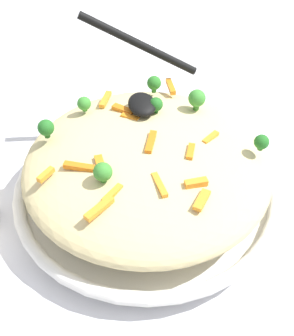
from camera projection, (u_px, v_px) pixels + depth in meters
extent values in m
plane|color=silver|center=(147.00, 200.00, 0.66)|extent=(2.40, 2.40, 0.00)
cylinder|color=white|center=(147.00, 195.00, 0.65)|extent=(0.35, 0.35, 0.02)
torus|color=white|center=(147.00, 186.00, 0.64)|extent=(0.38, 0.38, 0.02)
torus|color=black|center=(147.00, 184.00, 0.63)|extent=(0.37, 0.37, 0.00)
ellipsoid|color=#DBC689|center=(147.00, 165.00, 0.61)|extent=(0.34, 0.34, 0.08)
cube|color=orange|center=(196.00, 183.00, 0.53)|extent=(0.01, 0.03, 0.01)
cube|color=orange|center=(99.00, 208.00, 0.51)|extent=(0.03, 0.04, 0.01)
cube|color=orange|center=(123.00, 110.00, 0.64)|extent=(0.03, 0.03, 0.01)
cube|color=orange|center=(151.00, 143.00, 0.58)|extent=(0.04, 0.02, 0.01)
cube|color=orange|center=(171.00, 87.00, 0.69)|extent=(0.04, 0.01, 0.01)
cube|color=orange|center=(100.00, 164.00, 0.56)|extent=(0.03, 0.01, 0.01)
cube|color=orange|center=(160.00, 185.00, 0.53)|extent=(0.04, 0.01, 0.01)
cube|color=orange|center=(112.00, 194.00, 0.52)|extent=(0.03, 0.03, 0.01)
cube|color=orange|center=(80.00, 167.00, 0.55)|extent=(0.03, 0.04, 0.01)
cube|color=orange|center=(210.00, 136.00, 0.60)|extent=(0.02, 0.03, 0.01)
cube|color=orange|center=(191.00, 152.00, 0.57)|extent=(0.03, 0.02, 0.01)
cube|color=orange|center=(46.00, 175.00, 0.55)|extent=(0.02, 0.02, 0.01)
cube|color=orange|center=(130.00, 117.00, 0.63)|extent=(0.02, 0.03, 0.01)
cube|color=orange|center=(202.00, 200.00, 0.52)|extent=(0.03, 0.03, 0.01)
cube|color=orange|center=(105.00, 99.00, 0.67)|extent=(0.04, 0.02, 0.01)
cylinder|color=#296820|center=(154.00, 89.00, 0.68)|extent=(0.01, 0.01, 0.01)
sphere|color=#2D7A28|center=(154.00, 83.00, 0.67)|extent=(0.02, 0.02, 0.02)
cylinder|color=#205B1C|center=(156.00, 110.00, 0.64)|extent=(0.01, 0.01, 0.01)
sphere|color=#236B23|center=(156.00, 104.00, 0.63)|extent=(0.02, 0.02, 0.02)
cylinder|color=#377928|center=(85.00, 109.00, 0.65)|extent=(0.01, 0.01, 0.01)
sphere|color=#3D8E33|center=(84.00, 104.00, 0.64)|extent=(0.02, 0.02, 0.02)
cylinder|color=#377928|center=(196.00, 106.00, 0.65)|extent=(0.01, 0.01, 0.01)
sphere|color=#3D8E33|center=(197.00, 98.00, 0.64)|extent=(0.03, 0.03, 0.03)
cylinder|color=#205B1C|center=(260.00, 148.00, 0.58)|extent=(0.01, 0.01, 0.01)
sphere|color=#236B23|center=(262.00, 142.00, 0.58)|extent=(0.02, 0.02, 0.02)
cylinder|color=#377928|center=(103.00, 179.00, 0.54)|extent=(0.01, 0.01, 0.01)
sphere|color=#3D8E33|center=(103.00, 172.00, 0.53)|extent=(0.02, 0.02, 0.02)
cylinder|color=#205B1C|center=(47.00, 134.00, 0.60)|extent=(0.01, 0.01, 0.01)
sphere|color=#236B23|center=(46.00, 128.00, 0.59)|extent=(0.02, 0.02, 0.02)
ellipsoid|color=black|center=(142.00, 104.00, 0.63)|extent=(0.06, 0.04, 0.02)
cylinder|color=black|center=(140.00, 44.00, 0.66)|extent=(0.04, 0.18, 0.11)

